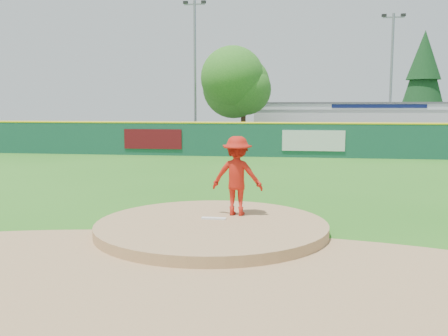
# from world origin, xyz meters

# --- Properties ---
(ground) EXTENTS (120.00, 120.00, 0.00)m
(ground) POSITION_xyz_m (0.00, 0.00, 0.00)
(ground) COLOR #286B19
(ground) RESTS_ON ground
(pitchers_mound) EXTENTS (5.50, 5.50, 0.50)m
(pitchers_mound) POSITION_xyz_m (0.00, 0.00, 0.00)
(pitchers_mound) COLOR #9E774C
(pitchers_mound) RESTS_ON ground
(pitching_rubber) EXTENTS (0.60, 0.15, 0.04)m
(pitching_rubber) POSITION_xyz_m (0.00, 0.30, 0.27)
(pitching_rubber) COLOR white
(pitching_rubber) RESTS_ON pitchers_mound
(infield_dirt_arc) EXTENTS (15.40, 15.40, 0.01)m
(infield_dirt_arc) POSITION_xyz_m (0.00, -3.00, 0.01)
(infield_dirt_arc) COLOR #9E774C
(infield_dirt_arc) RESTS_ON ground
(parking_lot) EXTENTS (44.00, 16.00, 0.02)m
(parking_lot) POSITION_xyz_m (0.00, 27.00, 0.01)
(parking_lot) COLOR #38383A
(parking_lot) RESTS_ON ground
(pitcher) EXTENTS (1.34, 0.84, 1.99)m
(pitcher) POSITION_xyz_m (0.50, 0.90, 1.25)
(pitcher) COLOR #B51B0F
(pitcher) RESTS_ON pitchers_mound
(van) EXTENTS (4.60, 2.89, 1.18)m
(van) POSITION_xyz_m (0.16, 25.48, 0.61)
(van) COLOR silver
(van) RESTS_ON parking_lot
(pool_building_grp) EXTENTS (15.20, 8.20, 3.31)m
(pool_building_grp) POSITION_xyz_m (6.00, 31.99, 1.66)
(pool_building_grp) COLOR silver
(pool_building_grp) RESTS_ON ground
(fence_banners) EXTENTS (13.24, 0.04, 1.20)m
(fence_banners) POSITION_xyz_m (-1.95, 17.92, 1.00)
(fence_banners) COLOR #5F0D14
(fence_banners) RESTS_ON ground
(playground_slide) EXTENTS (1.13, 3.19, 1.76)m
(playground_slide) POSITION_xyz_m (-16.45, 22.28, 0.89)
(playground_slide) COLOR #1723C4
(playground_slide) RESTS_ON ground
(outfield_fence) EXTENTS (40.00, 0.14, 2.07)m
(outfield_fence) POSITION_xyz_m (0.00, 18.00, 1.09)
(outfield_fence) COLOR #164837
(outfield_fence) RESTS_ON ground
(deciduous_tree) EXTENTS (5.60, 5.60, 7.36)m
(deciduous_tree) POSITION_xyz_m (-2.00, 25.00, 4.55)
(deciduous_tree) COLOR #382314
(deciduous_tree) RESTS_ON ground
(conifer_tree) EXTENTS (4.40, 4.40, 9.50)m
(conifer_tree) POSITION_xyz_m (13.00, 36.00, 5.54)
(conifer_tree) COLOR #382314
(conifer_tree) RESTS_ON ground
(light_pole_left) EXTENTS (1.75, 0.25, 11.00)m
(light_pole_left) POSITION_xyz_m (-6.00, 27.00, 6.05)
(light_pole_left) COLOR gray
(light_pole_left) RESTS_ON ground
(light_pole_right) EXTENTS (1.75, 0.25, 10.00)m
(light_pole_right) POSITION_xyz_m (9.00, 29.00, 5.54)
(light_pole_right) COLOR gray
(light_pole_right) RESTS_ON ground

